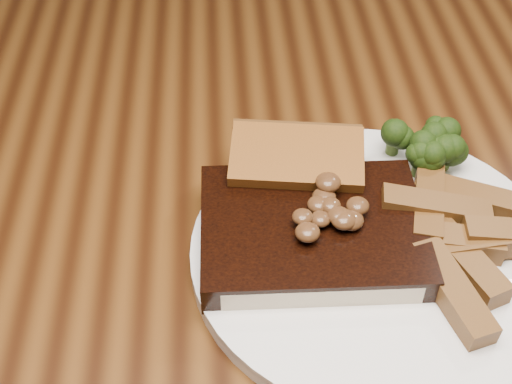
% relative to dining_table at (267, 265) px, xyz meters
% --- Properties ---
extents(dining_table, '(1.60, 0.90, 0.75)m').
position_rel_dining_table_xyz_m(dining_table, '(0.00, 0.00, 0.00)').
color(dining_table, '#4C2A0F').
rests_on(dining_table, ground).
extents(chair_far, '(0.50, 0.50, 0.81)m').
position_rel_dining_table_xyz_m(chair_far, '(-0.06, 0.67, -0.21)').
color(chair_far, black).
rests_on(chair_far, ground).
extents(plate, '(0.33, 0.33, 0.01)m').
position_rel_dining_table_xyz_m(plate, '(0.09, -0.08, 0.10)').
color(plate, white).
rests_on(plate, dining_table).
extents(steak, '(0.19, 0.14, 0.03)m').
position_rel_dining_table_xyz_m(steak, '(0.03, -0.07, 0.12)').
color(steak, black).
rests_on(steak, plate).
extents(steak_bone, '(0.16, 0.02, 0.02)m').
position_rel_dining_table_xyz_m(steak_bone, '(0.03, -0.13, 0.11)').
color(steak_bone, beige).
rests_on(steak_bone, plate).
extents(mushroom_pile, '(0.07, 0.07, 0.03)m').
position_rel_dining_table_xyz_m(mushroom_pile, '(0.04, -0.07, 0.15)').
color(mushroom_pile, '#4F2E19').
rests_on(mushroom_pile, steak).
extents(garlic_bread, '(0.12, 0.08, 0.03)m').
position_rel_dining_table_xyz_m(garlic_bread, '(0.03, 0.00, 0.12)').
color(garlic_bread, brown).
rests_on(garlic_bread, plate).
extents(potato_wedges, '(0.12, 0.12, 0.02)m').
position_rel_dining_table_xyz_m(potato_wedges, '(0.16, -0.09, 0.12)').
color(potato_wedges, brown).
rests_on(potato_wedges, plate).
extents(broccoli_cluster, '(0.07, 0.07, 0.04)m').
position_rel_dining_table_xyz_m(broccoli_cluster, '(0.15, 0.02, 0.12)').
color(broccoli_cluster, '#20310B').
rests_on(broccoli_cluster, plate).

